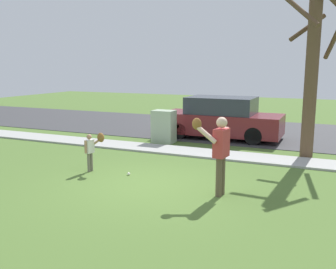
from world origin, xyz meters
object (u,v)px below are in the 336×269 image
object	(u,v)px
utility_cabinet	(164,126)
person_child	(93,147)
street_tree_near	(312,64)
baseball	(129,174)
person_adult	(219,148)
parked_suv_maroon	(221,119)

from	to	relation	value
utility_cabinet	person_child	bearing A→B (deg)	-91.56
street_tree_near	utility_cabinet	bearing A→B (deg)	175.52
baseball	street_tree_near	bearing A→B (deg)	43.57
utility_cabinet	street_tree_near	size ratio (longest dim) A/B	0.22
person_adult	parked_suv_maroon	xyz separation A→B (m)	(-1.81, 6.58, -0.29)
person_adult	utility_cabinet	size ratio (longest dim) A/B	1.45
street_tree_near	parked_suv_maroon	bearing A→B (deg)	148.20
parked_suv_maroon	person_child	bearing A→B (deg)	73.05
person_child	utility_cabinet	distance (m)	4.41
baseball	street_tree_near	xyz separation A→B (m)	(4.14, 3.94, 2.87)
person_adult	person_child	bearing A→B (deg)	-0.83
person_adult	person_child	distance (m)	3.72
baseball	parked_suv_maroon	distance (m)	6.12
person_adult	utility_cabinet	bearing A→B (deg)	-47.23
baseball	person_adult	bearing A→B (deg)	-12.18
baseball	utility_cabinet	world-z (taller)	utility_cabinet
utility_cabinet	parked_suv_maroon	bearing A→B (deg)	44.11
baseball	parked_suv_maroon	size ratio (longest dim) A/B	0.02
person_child	parked_suv_maroon	world-z (taller)	parked_suv_maroon
person_child	utility_cabinet	bearing A→B (deg)	95.31
utility_cabinet	parked_suv_maroon	xyz separation A→B (m)	(1.74, 1.68, 0.18)
person_adult	person_child	size ratio (longest dim) A/B	1.64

